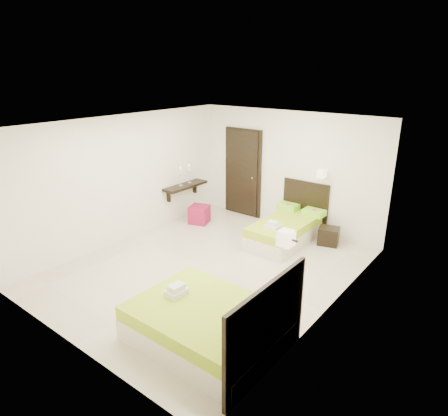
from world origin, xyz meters
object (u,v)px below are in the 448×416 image
Objects in this scene: nightstand at (329,236)px; ottoman at (199,214)px; bed_single at (287,228)px; bed_double at (210,324)px.

nightstand is 2.99m from ottoman.
bed_single is 4.34× the size of ottoman.
bed_single is at bearing 9.58° from ottoman.
nightstand is (-0.09, 3.91, -0.10)m from bed_double.
ottoman reaches higher than nightstand.
nightstand is at bearing 14.26° from ottoman.
bed_double is at bearing -104.13° from nightstand.
ottoman is at bearing -170.42° from bed_single.
ottoman is (-2.13, -0.36, -0.07)m from bed_single.
nightstand is (0.77, 0.38, -0.10)m from bed_single.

